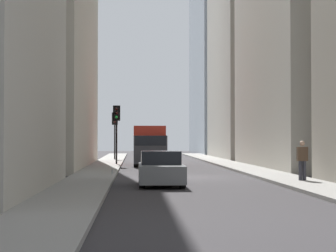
{
  "coord_description": "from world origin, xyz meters",
  "views": [
    {
      "loc": [
        -29.82,
        2.47,
        1.89
      ],
      "look_at": [
        14.98,
        -0.04,
        2.89
      ],
      "focal_mm": 63.99,
      "sensor_mm": 36.0,
      "label": 1
    }
  ],
  "objects_px": {
    "delivery_truck": "(149,145)",
    "hatchback_grey": "(161,169)",
    "traffic_light_midblock": "(117,121)",
    "traffic_light_far_junction": "(115,125)",
    "pedestrian": "(302,159)",
    "discarded_bottle": "(112,172)"
  },
  "relations": [
    {
      "from": "delivery_truck",
      "to": "hatchback_grey",
      "type": "height_order",
      "value": "delivery_truck"
    },
    {
      "from": "hatchback_grey",
      "to": "traffic_light_far_junction",
      "type": "height_order",
      "value": "traffic_light_far_junction"
    },
    {
      "from": "hatchback_grey",
      "to": "discarded_bottle",
      "type": "relative_size",
      "value": 15.93
    },
    {
      "from": "hatchback_grey",
      "to": "traffic_light_midblock",
      "type": "relative_size",
      "value": 1.03
    },
    {
      "from": "delivery_truck",
      "to": "hatchback_grey",
      "type": "relative_size",
      "value": 1.5
    },
    {
      "from": "traffic_light_midblock",
      "to": "discarded_bottle",
      "type": "height_order",
      "value": "traffic_light_midblock"
    },
    {
      "from": "delivery_truck",
      "to": "traffic_light_far_junction",
      "type": "relative_size",
      "value": 1.56
    },
    {
      "from": "hatchback_grey",
      "to": "delivery_truck",
      "type": "bearing_deg",
      "value": 0.0
    },
    {
      "from": "delivery_truck",
      "to": "hatchback_grey",
      "type": "distance_m",
      "value": 18.56
    },
    {
      "from": "traffic_light_midblock",
      "to": "discarded_bottle",
      "type": "bearing_deg",
      "value": -179.23
    },
    {
      "from": "traffic_light_far_junction",
      "to": "pedestrian",
      "type": "distance_m",
      "value": 29.21
    },
    {
      "from": "hatchback_grey",
      "to": "pedestrian",
      "type": "height_order",
      "value": "pedestrian"
    },
    {
      "from": "traffic_light_midblock",
      "to": "pedestrian",
      "type": "xyz_separation_m",
      "value": [
        -17.65,
        -8.47,
        -2.16
      ]
    },
    {
      "from": "discarded_bottle",
      "to": "traffic_light_midblock",
      "type": "bearing_deg",
      "value": 0.77
    },
    {
      "from": "delivery_truck",
      "to": "traffic_light_far_junction",
      "type": "xyz_separation_m",
      "value": [
        10.0,
        2.81,
        1.72
      ]
    },
    {
      "from": "delivery_truck",
      "to": "discarded_bottle",
      "type": "xyz_separation_m",
      "value": [
        -12.93,
        2.18,
        -1.21
      ]
    },
    {
      "from": "delivery_truck",
      "to": "traffic_light_far_junction",
      "type": "bearing_deg",
      "value": 15.72
    },
    {
      "from": "traffic_light_far_junction",
      "to": "pedestrian",
      "type": "relative_size",
      "value": 2.45
    },
    {
      "from": "traffic_light_far_junction",
      "to": "pedestrian",
      "type": "height_order",
      "value": "traffic_light_far_junction"
    },
    {
      "from": "pedestrian",
      "to": "traffic_light_midblock",
      "type": "bearing_deg",
      "value": 25.64
    },
    {
      "from": "delivery_truck",
      "to": "discarded_bottle",
      "type": "height_order",
      "value": "delivery_truck"
    },
    {
      "from": "traffic_light_midblock",
      "to": "discarded_bottle",
      "type": "distance_m",
      "value": 13.18
    }
  ]
}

